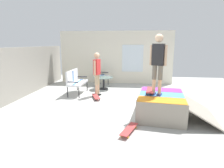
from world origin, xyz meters
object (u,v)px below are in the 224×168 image
at_px(skateboard_by_bench, 96,96).
at_px(skateboard_on_ramp, 150,90).
at_px(skateboard_spare, 129,129).
at_px(person_skater, 158,60).
at_px(skate_ramp, 162,105).
at_px(patio_table, 103,81).
at_px(patio_bench, 75,80).
at_px(person_watching, 97,71).
at_px(patio_chair_near_house, 100,74).

relative_size(skateboard_by_bench, skateboard_on_ramp, 1.00).
bearing_deg(skateboard_spare, person_skater, -33.17).
distance_m(skate_ramp, skateboard_on_ramp, 0.56).
relative_size(skate_ramp, skateboard_spare, 2.88).
height_order(patio_table, skateboard_spare, patio_table).
relative_size(patio_bench, patio_table, 1.41).
bearing_deg(skate_ramp, person_skater, 115.88).
xyz_separation_m(skate_ramp, skateboard_spare, (-1.23, 0.93, -0.25)).
xyz_separation_m(patio_table, skateboard_spare, (-4.32, -1.34, -0.32)).
height_order(skate_ramp, person_skater, person_skater).
height_order(patio_bench, skateboard_by_bench, patio_bench).
bearing_deg(skate_ramp, person_watching, 50.30).
height_order(person_watching, skateboard_on_ramp, person_watching).
relative_size(patio_table, skateboard_on_ramp, 1.10).
xyz_separation_m(patio_table, person_skater, (-3.19, -2.08, 1.26)).
height_order(patio_chair_near_house, person_watching, person_watching).
xyz_separation_m(skateboard_by_bench, skateboard_spare, (-2.73, -1.38, 0.00)).
height_order(person_watching, skateboard_spare, person_watching).
bearing_deg(patio_table, skate_ramp, -143.69).
distance_m(skate_ramp, skateboard_spare, 1.56).
distance_m(patio_bench, patio_table, 1.46).
bearing_deg(person_watching, skate_ramp, -129.70).
bearing_deg(patio_chair_near_house, patio_table, -158.64).
xyz_separation_m(person_watching, skateboard_by_bench, (-0.44, -0.03, -0.96)).
distance_m(skate_ramp, person_skater, 1.35).
bearing_deg(person_skater, patio_bench, 54.93).
distance_m(person_watching, person_skater, 3.03).
bearing_deg(skateboard_by_bench, person_watching, 3.70).
bearing_deg(person_watching, person_skater, -133.51).
bearing_deg(skateboard_spare, patio_chair_near_house, 17.89).
relative_size(patio_table, person_skater, 0.53).
relative_size(skate_ramp, skateboard_by_bench, 2.90).
relative_size(person_watching, skateboard_on_ramp, 2.16).
distance_m(patio_bench, patio_chair_near_house, 1.93).
bearing_deg(skate_ramp, patio_chair_near_house, 33.61).
xyz_separation_m(person_watching, skateboard_spare, (-3.17, -1.41, -0.96)).
height_order(patio_chair_near_house, patio_table, patio_chair_near_house).
relative_size(patio_chair_near_house, skateboard_on_ramp, 1.25).
height_order(patio_table, person_skater, person_skater).
xyz_separation_m(person_skater, skateboard_on_ramp, (0.20, 0.16, -0.92)).
bearing_deg(skate_ramp, patio_table, 36.31).
height_order(person_skater, skateboard_by_bench, person_skater).
bearing_deg(patio_bench, patio_chair_near_house, -22.48).
bearing_deg(skateboard_on_ramp, skate_ramp, -106.96).
bearing_deg(person_watching, patio_chair_near_house, 7.15).
bearing_deg(skateboard_spare, skateboard_on_ramp, -23.33).
xyz_separation_m(patio_chair_near_house, skateboard_on_ramp, (-3.78, -2.23, 0.13)).
distance_m(person_skater, skateboard_on_ramp, 0.95).
xyz_separation_m(person_skater, skateboard_spare, (-1.13, 0.74, -1.58)).
distance_m(patio_table, skateboard_by_bench, 1.63).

